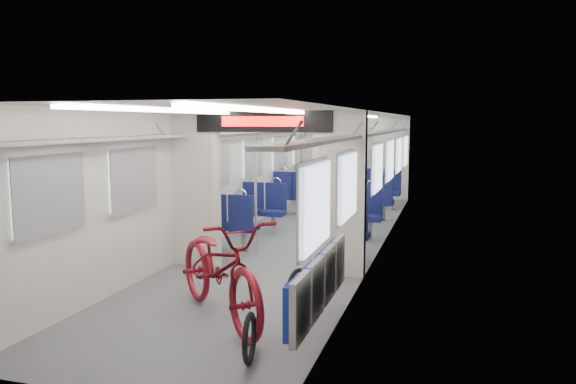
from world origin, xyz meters
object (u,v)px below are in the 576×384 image
object	(u,v)px
seat_bay_far_left	(304,187)
seat_bay_far_right	(378,191)
bike_hoop_b	(287,310)
stanchion_far_right	(339,169)
bicycle	(220,268)
stanchion_far_left	(303,170)
bike_hoop_a	(250,341)
flip_bench	(319,282)
seat_bay_near_left	(248,212)
stanchion_near_left	(256,185)
stanchion_near_right	(298,188)
seat_bay_near_right	(350,217)
bike_hoop_c	(297,292)

from	to	relation	value
seat_bay_far_left	seat_bay_far_right	world-z (taller)	seat_bay_far_left
bike_hoop_b	stanchion_far_right	bearing A→B (deg)	96.46
bicycle	stanchion_far_left	xyz separation A→B (m)	(-0.58, 5.75, 0.57)
seat_bay_far_right	stanchion_far_right	distance (m)	1.61
bike_hoop_b	seat_bay_far_left	world-z (taller)	seat_bay_far_left
bike_hoop_a	bike_hoop_b	distance (m)	0.85
flip_bench	seat_bay_far_left	xyz separation A→B (m)	(-2.29, 8.13, -0.03)
flip_bench	bike_hoop_a	distance (m)	0.96
seat_bay_near_left	stanchion_near_left	xyz separation A→B (m)	(0.55, -1.12, 0.62)
stanchion_near_left	stanchion_near_right	size ratio (longest dim) A/B	1.00
seat_bay_near_right	stanchion_near_left	xyz separation A→B (m)	(-1.32, -1.06, 0.62)
stanchion_far_left	stanchion_near_right	bearing A→B (deg)	-76.85
seat_bay_near_left	stanchion_near_right	distance (m)	1.91
bike_hoop_a	seat_bay_near_left	xyz separation A→B (m)	(-1.83, 4.90, 0.32)
bike_hoop_c	seat_bay_far_left	size ratio (longest dim) A/B	0.24
flip_bench	bike_hoop_b	size ratio (longest dim) A/B	4.27
seat_bay_near_right	seat_bay_far_left	world-z (taller)	seat_bay_far_left
bike_hoop_a	bike_hoop_b	bearing A→B (deg)	83.13
seat_bay_far_left	bike_hoop_c	bearing A→B (deg)	-75.87
bicycle	seat_bay_far_left	distance (m)	7.99
flip_bench	stanchion_near_right	xyz separation A→B (m)	(-1.01, 2.88, 0.57)
bicycle	bike_hoop_a	bearing A→B (deg)	-98.82
stanchion_far_left	seat_bay_near_left	bearing A→B (deg)	-106.92
seat_bay_near_left	bike_hoop_b	bearing A→B (deg)	-64.52
bicycle	seat_bay_near_right	bearing A→B (deg)	34.93
bike_hoop_b	seat_bay_near_left	xyz separation A→B (m)	(-1.93, 4.05, 0.31)
seat_bay_far_left	stanchion_near_left	xyz separation A→B (m)	(0.55, -5.11, 0.60)
bike_hoop_b	seat_bay_near_left	size ratio (longest dim) A/B	0.25
flip_bench	bike_hoop_b	xyz separation A→B (m)	(-0.36, 0.09, -0.35)
seat_bay_near_right	stanchion_near_left	size ratio (longest dim) A/B	0.87
bike_hoop_a	seat_bay_near_right	xyz separation A→B (m)	(0.04, 4.83, 0.32)
bike_hoop_c	stanchion_near_left	distance (m)	2.83
bike_hoop_c	stanchion_far_left	size ratio (longest dim) A/B	0.22
flip_bench	bike_hoop_b	distance (m)	0.51
bicycle	flip_bench	size ratio (longest dim) A/B	1.03
stanchion_far_left	flip_bench	bearing A→B (deg)	-73.84
bike_hoop_a	stanchion_near_right	bearing A→B (deg)	98.58
seat_bay_near_left	seat_bay_near_right	size ratio (longest dim) A/B	0.99
bicycle	stanchion_near_right	bearing A→B (deg)	42.55
bike_hoop_c	seat_bay_far_left	xyz separation A→B (m)	(-1.87, 7.44, 0.32)
bike_hoop_b	seat_bay_far_left	size ratio (longest dim) A/B	0.24
bike_hoop_b	stanchion_near_left	size ratio (longest dim) A/B	0.22
bike_hoop_c	seat_bay_near_right	xyz separation A→B (m)	(-0.00, 3.39, 0.31)
stanchion_near_right	bicycle	bearing A→B (deg)	-93.17
bike_hoop_b	stanchion_far_left	distance (m)	6.11
stanchion_near_left	bike_hoop_b	bearing A→B (deg)	-64.84
seat_bay_far_left	stanchion_near_right	world-z (taller)	stanchion_near_right
bike_hoop_c	stanchion_near_right	xyz separation A→B (m)	(-0.59, 2.18, 0.92)
bicycle	bike_hoop_a	xyz separation A→B (m)	(0.69, -0.98, -0.37)
stanchion_near_left	stanchion_near_right	bearing A→B (deg)	-11.52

